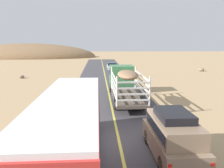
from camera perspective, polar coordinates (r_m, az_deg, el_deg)
The scene contains 10 objects.
ground_plane at distance 12.88m, azimuth 1.82°, elevation -14.44°, with size 240.00×240.00×0.00m, color tan.
road_surface at distance 12.88m, azimuth 1.83°, elevation -14.40°, with size 8.00×120.00×0.02m, color #423F44.
road_centre_line at distance 12.87m, azimuth 1.83°, elevation -14.35°, with size 0.16×117.60×0.00m, color #D8CC4C.
suv_near at distance 11.25m, azimuth 15.04°, elevation -12.24°, with size 1.90×4.62×2.29m.
livestock_truck at distance 22.62m, azimuth 2.93°, elevation 1.26°, with size 2.53×9.70×3.02m.
bus at distance 9.99m, azimuth -10.57°, elevation -11.35°, with size 2.54×10.00×3.21m.
car_far at distance 44.47m, azimuth -0.07°, elevation 4.43°, with size 1.80×4.40×1.46m.
boulder_near_shoulder at distance 45.95m, azimuth 21.61°, elevation 3.40°, with size 1.02×1.10×0.61m, color #84705B.
boulder_mid_field at distance 37.12m, azimuth -21.79°, elevation 1.72°, with size 0.75×0.93×0.44m, color #756656.
distant_hill at distance 87.42m, azimuth -20.72°, elevation 6.32°, with size 49.61×23.08×9.93m, color olive.
Camera 1 is at (-1.12, -11.62, 5.44)m, focal length 36.26 mm.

